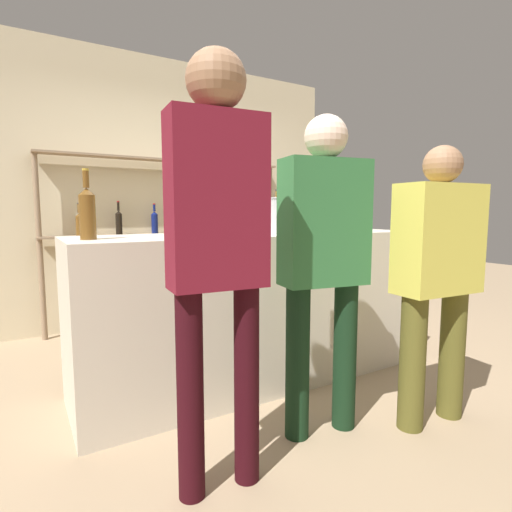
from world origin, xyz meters
TOP-DOWN VIEW (x-y plane):
  - ground_plane at (0.00, 0.00)m, footprint 16.00×16.00m
  - bar_counter at (0.00, 0.00)m, footprint 2.45×0.70m
  - back_wall at (0.00, 1.95)m, footprint 4.05×0.12m
  - back_shelf at (0.02, 1.77)m, footprint 2.56×0.18m
  - counter_bottle_0 at (0.64, 0.02)m, footprint 0.07×0.07m
  - counter_bottle_1 at (0.23, 0.08)m, footprint 0.08×0.08m
  - counter_bottle_2 at (-0.26, -0.06)m, footprint 0.09×0.09m
  - counter_bottle_3 at (-1.09, -0.05)m, footprint 0.09×0.09m
  - wine_glass at (0.54, -0.24)m, footprint 0.09×0.09m
  - ice_bucket at (0.10, -0.14)m, footprint 0.18×0.18m
  - cork_jar at (-0.03, 0.01)m, footprint 0.12×0.12m
  - server_behind_counter at (0.11, 0.85)m, footprint 0.49×0.31m
  - customer_center at (-0.05, -0.77)m, footprint 0.48×0.28m
  - customer_left at (-0.71, -0.90)m, footprint 0.41×0.24m
  - customer_right at (0.56, -1.01)m, footprint 0.51×0.26m

SIDE VIEW (x-z plane):
  - ground_plane at x=0.00m, z-range 0.00..0.00m
  - bar_counter at x=0.00m, z-range 0.00..1.05m
  - customer_right at x=0.56m, z-range 0.12..1.66m
  - customer_center at x=-0.05m, z-range 0.15..1.83m
  - server_behind_counter at x=0.11m, z-range 0.17..1.97m
  - customer_left at x=-0.71m, z-range 0.19..2.02m
  - cork_jar at x=-0.03m, z-range 1.04..1.21m
  - wine_glass at x=0.54m, z-range 1.08..1.22m
  - counter_bottle_0 at x=0.64m, z-range 1.01..1.31m
  - counter_bottle_1 at x=0.23m, z-range 1.01..1.32m
  - ice_bucket at x=0.10m, z-range 1.05..1.29m
  - back_shelf at x=0.02m, z-range 0.30..2.04m
  - counter_bottle_2 at x=-0.26m, z-range 1.01..1.35m
  - counter_bottle_3 at x=-1.09m, z-range 1.00..1.38m
  - back_wall at x=0.00m, z-range 0.00..2.80m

